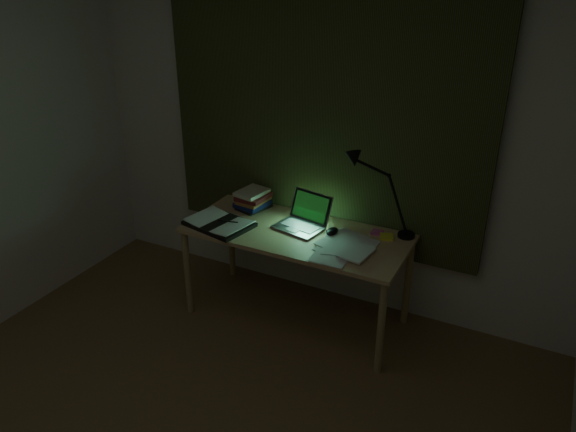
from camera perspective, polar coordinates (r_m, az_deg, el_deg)
name	(u,v)px	position (r m, az deg, el deg)	size (l,w,h in m)	color
wall_back	(323,126)	(3.72, 3.60, 9.08)	(3.50, 0.00, 2.50)	silver
curtain	(322,97)	(3.63, 3.43, 11.95)	(2.20, 0.06, 2.00)	#2D3118
desk	(296,276)	(3.76, 0.83, -6.06)	(1.44, 0.63, 0.66)	#DEB777
laptop	(298,214)	(3.59, 1.05, 0.22)	(0.30, 0.34, 0.22)	#ADADB2
open_textbook	(219,223)	(3.70, -7.00, -0.71)	(0.41, 0.30, 0.04)	white
book_stack	(254,199)	(3.90, -3.51, 1.73)	(0.18, 0.22, 0.14)	white
loose_papers	(350,250)	(3.38, 6.28, -3.48)	(0.35, 0.37, 0.02)	white
mouse	(332,231)	(3.57, 4.50, -1.57)	(0.07, 0.11, 0.04)	black
sticky_yellow	(387,237)	(3.57, 9.99, -2.09)	(0.08, 0.08, 0.02)	yellow
sticky_pink	(377,232)	(3.62, 9.03, -1.66)	(0.07, 0.07, 0.01)	#DE569F
desk_lamp	(410,194)	(3.50, 12.33, 2.17)	(0.39, 0.30, 0.58)	black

